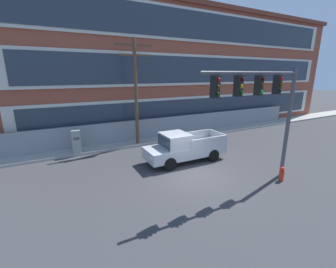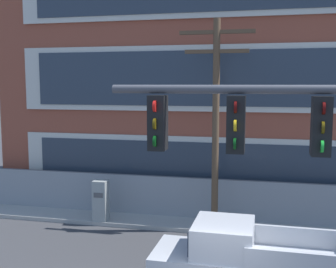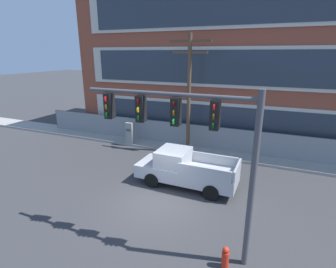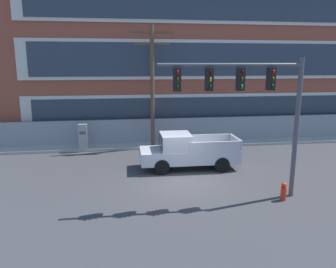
{
  "view_description": "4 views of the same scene",
  "coord_description": "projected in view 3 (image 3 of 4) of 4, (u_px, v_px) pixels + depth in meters",
  "views": [
    {
      "loc": [
        -6.79,
        -9.41,
        5.54
      ],
      "look_at": [
        -0.17,
        3.03,
        1.76
      ],
      "focal_mm": 24.0,
      "sensor_mm": 36.0,
      "label": 1
    },
    {
      "loc": [
        0.93,
        -8.77,
        5.67
      ],
      "look_at": [
        -2.24,
        5.18,
        3.97
      ],
      "focal_mm": 45.0,
      "sensor_mm": 36.0,
      "label": 2
    },
    {
      "loc": [
        4.73,
        -9.78,
        6.83
      ],
      "look_at": [
        -0.98,
        3.79,
        2.27
      ],
      "focal_mm": 28.0,
      "sensor_mm": 36.0,
      "label": 3
    },
    {
      "loc": [
        -2.91,
        -14.62,
        5.65
      ],
      "look_at": [
        -0.52,
        1.87,
        2.04
      ],
      "focal_mm": 35.0,
      "sensor_mm": 36.0,
      "label": 4
    }
  ],
  "objects": [
    {
      "name": "ground_plane",
      "position": [
        156.0,
        204.0,
        12.39
      ],
      "size": [
        160.0,
        160.0,
        0.0
      ],
      "primitive_type": "plane",
      "color": "#38383A"
    },
    {
      "name": "sidewalk_building_side",
      "position": [
        201.0,
        150.0,
        19.06
      ],
      "size": [
        80.0,
        2.16,
        0.16
      ],
      "primitive_type": "cube",
      "color": "#9E9B93",
      "rests_on": "ground"
    },
    {
      "name": "brick_mill_building",
      "position": [
        315.0,
        66.0,
        19.77
      ],
      "size": [
        36.77,
        9.89,
        11.82
      ],
      "color": "brown",
      "rests_on": "ground"
    },
    {
      "name": "chain_link_fence",
      "position": [
        228.0,
        140.0,
        18.45
      ],
      "size": [
        31.69,
        0.06,
        1.85
      ],
      "color": "gray",
      "rests_on": "ground"
    },
    {
      "name": "traffic_signal_mast",
      "position": [
        190.0,
        132.0,
        8.36
      ],
      "size": [
        5.93,
        0.43,
        5.89
      ],
      "color": "#4C4C51",
      "rests_on": "ground"
    },
    {
      "name": "pickup_truck_silver",
      "position": [
        184.0,
        169.0,
        13.91
      ],
      "size": [
        5.41,
        2.09,
        1.95
      ],
      "color": "#B2B5BA",
      "rests_on": "ground"
    },
    {
      "name": "utility_pole_near_corner",
      "position": [
        189.0,
        89.0,
        17.53
      ],
      "size": [
        2.79,
        0.26,
        8.07
      ],
      "color": "brown",
      "rests_on": "ground"
    },
    {
      "name": "electrical_cabinet",
      "position": [
        130.0,
        134.0,
        20.14
      ],
      "size": [
        0.56,
        0.54,
        1.8
      ],
      "color": "#939993",
      "rests_on": "ground"
    },
    {
      "name": "fire_hydrant",
      "position": [
        225.0,
        257.0,
        8.64
      ],
      "size": [
        0.24,
        0.24,
        0.78
      ],
      "color": "red",
      "rests_on": "ground"
    }
  ]
}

